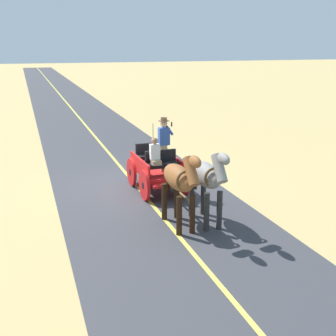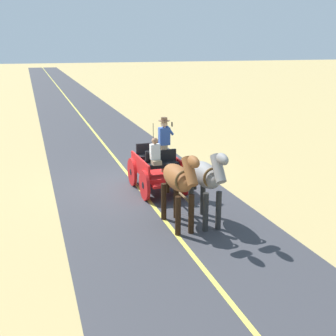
# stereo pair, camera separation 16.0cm
# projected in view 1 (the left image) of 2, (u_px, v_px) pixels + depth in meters

# --- Properties ---
(ground_plane) EXTENTS (200.00, 200.00, 0.00)m
(ground_plane) POSITION_uv_depth(u_px,v_px,m) (136.00, 185.00, 14.94)
(ground_plane) COLOR tan
(road_surface) EXTENTS (5.56, 160.00, 0.01)m
(road_surface) POSITION_uv_depth(u_px,v_px,m) (136.00, 185.00, 14.94)
(road_surface) COLOR #38383D
(road_surface) RESTS_ON ground
(road_centre_stripe) EXTENTS (0.12, 160.00, 0.00)m
(road_centre_stripe) POSITION_uv_depth(u_px,v_px,m) (136.00, 185.00, 14.94)
(road_centre_stripe) COLOR #DBCC4C
(road_centre_stripe) RESTS_ON road_surface
(horse_drawn_carriage) EXTENTS (1.46, 4.51, 2.50)m
(horse_drawn_carriage) POSITION_uv_depth(u_px,v_px,m) (157.00, 167.00, 14.15)
(horse_drawn_carriage) COLOR red
(horse_drawn_carriage) RESTS_ON ground
(horse_near_side) EXTENTS (0.57, 2.13, 2.21)m
(horse_near_side) POSITION_uv_depth(u_px,v_px,m) (207.00, 177.00, 11.40)
(horse_near_side) COLOR gray
(horse_near_side) RESTS_ON ground
(horse_off_side) EXTENTS (0.61, 2.13, 2.21)m
(horse_off_side) POSITION_uv_depth(u_px,v_px,m) (180.00, 180.00, 11.14)
(horse_off_side) COLOR brown
(horse_off_side) RESTS_ON ground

